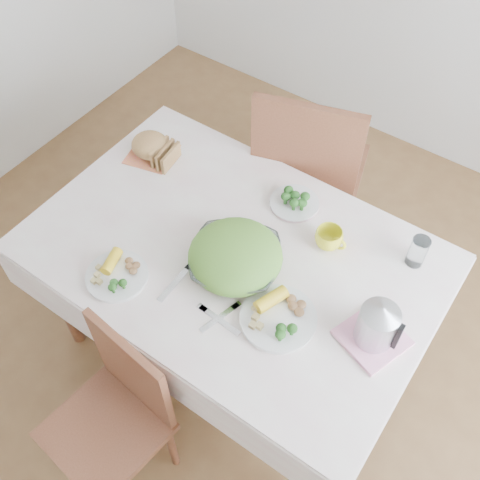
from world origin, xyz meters
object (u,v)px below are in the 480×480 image
Objects in this scene: chair_far at (309,178)px; electric_kettle at (379,320)px; dinner_plate_left at (117,276)px; salad_bowl at (235,260)px; dining_table at (233,305)px; chair_near at (103,425)px; yellow_mug at (329,238)px; dinner_plate_right at (278,318)px.

electric_kettle is at bearing 113.84° from chair_far.
salad_bowl is at bearing 41.69° from dinner_plate_left.
electric_kettle is at bearing -3.05° from dining_table.
chair_near reaches higher than salad_bowl.
dinner_plate_left is 0.92m from electric_kettle.
yellow_mug is 0.41m from electric_kettle.
yellow_mug is at bearing 107.41° from chair_far.
chair_near is 2.65× the size of salad_bowl.
salad_bowl is 0.55m from electric_kettle.
chair_far is 0.88m from salad_bowl.
electric_kettle is (0.31, -0.26, 0.08)m from yellow_mug.
dinner_plate_right is 1.46× the size of electric_kettle.
dinner_plate_right is at bearing 96.05° from chair_far.
electric_kettle is at bearing 22.19° from dinner_plate_right.
electric_kettle is at bearing 19.54° from dinner_plate_left.
electric_kettle is (0.67, -0.78, 0.42)m from chair_far.
dinner_plate_left is 0.78m from yellow_mug.
chair_far is at bearing 96.27° from dining_table.
chair_far is 0.72m from yellow_mug.
electric_kettle is at bearing 2.23° from salad_bowl.
dinner_plate_right is at bearing -86.64° from yellow_mug.
dining_table is 0.43m from salad_bowl.
dinner_plate_right is at bearing -26.84° from dining_table.
dinner_plate_left is (-0.32, -0.28, -0.03)m from salad_bowl.
electric_kettle reaches higher than chair_near.
yellow_mug is at bearing 39.22° from dining_table.
chair_far is at bearing 97.16° from chair_near.
chair_near is 0.75m from salad_bowl.
yellow_mug is (0.54, 0.56, 0.03)m from dinner_plate_left.
dining_table is 0.59m from dinner_plate_left.
yellow_mug is at bearing 93.36° from dinner_plate_right.
chair_far is 10.28× the size of yellow_mug.
chair_far reaches higher than yellow_mug.
dining_table is at bearing 91.49° from chair_near.
dinner_plate_right is at bearing 18.13° from dinner_plate_left.
electric_kettle is (0.54, 0.02, 0.08)m from salad_bowl.
chair_near reaches higher than yellow_mug.
salad_bowl is (0.05, -0.05, 0.43)m from dining_table.
salad_bowl reaches higher than dining_table.
chair_near is 3.20× the size of dinner_plate_right.
dinner_plate_left is (-0.27, -0.34, 0.40)m from dining_table.
dining_table is 13.47× the size of yellow_mug.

